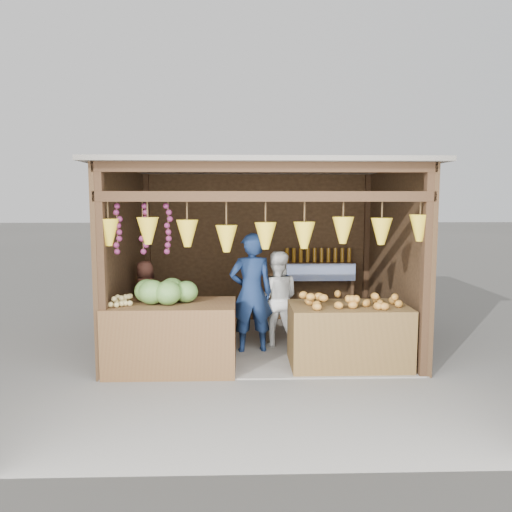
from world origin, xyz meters
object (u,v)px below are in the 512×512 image
at_px(counter_right, 348,336).
at_px(woman_standing, 276,299).
at_px(counter_left, 172,337).
at_px(man_standing, 251,293).
at_px(vendor_seated, 145,292).

distance_m(counter_right, woman_standing, 1.32).
relative_size(counter_left, counter_right, 1.06).
bearing_deg(counter_right, man_standing, 152.31).
bearing_deg(woman_standing, counter_left, 42.26).
xyz_separation_m(man_standing, vendor_seated, (-1.58, 0.49, -0.08)).
height_order(counter_right, man_standing, man_standing).
relative_size(counter_left, man_standing, 0.94).
bearing_deg(vendor_seated, man_standing, -155.99).
distance_m(counter_left, woman_standing, 1.76).
bearing_deg(woman_standing, vendor_seated, 0.31).
height_order(counter_right, vendor_seated, vendor_seated).
height_order(woman_standing, vendor_seated, woman_standing).
relative_size(man_standing, woman_standing, 1.20).
bearing_deg(vendor_seated, woman_standing, -144.50).
bearing_deg(counter_left, woman_standing, 36.17).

